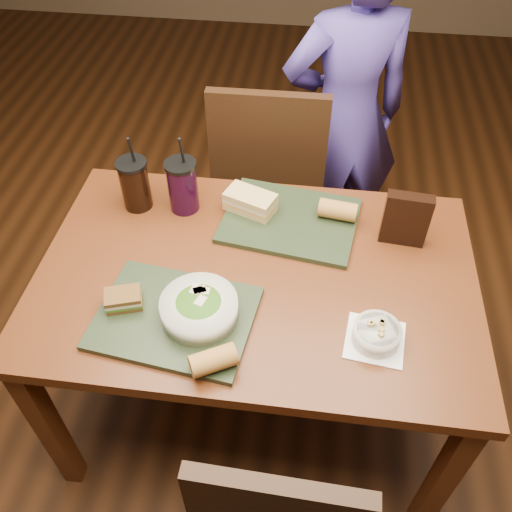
{
  "coord_description": "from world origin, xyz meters",
  "views": [
    {
      "loc": [
        0.14,
        -1.07,
        1.94
      ],
      "look_at": [
        0.0,
        0.0,
        0.82
      ],
      "focal_mm": 38.0,
      "sensor_mm": 36.0,
      "label": 1
    }
  ],
  "objects_px": {
    "soup_bowl": "(376,334)",
    "baguette_far": "(338,210)",
    "chip_bag": "(406,219)",
    "salad_bowl": "(199,308)",
    "tray_far": "(290,220)",
    "baguette_near": "(213,360)",
    "chair_far": "(270,179)",
    "diner": "(345,119)",
    "sandwich_near": "(124,299)",
    "dining_table": "(256,292)",
    "tray_near": "(175,318)",
    "cup_berry": "(183,186)",
    "sandwich_far": "(250,202)",
    "cup_cola": "(135,184)"
  },
  "relations": [
    {
      "from": "dining_table",
      "to": "diner",
      "type": "distance_m",
      "value": 0.94
    },
    {
      "from": "baguette_near",
      "to": "diner",
      "type": "bearing_deg",
      "value": 76.06
    },
    {
      "from": "tray_near",
      "to": "soup_bowl",
      "type": "height_order",
      "value": "soup_bowl"
    },
    {
      "from": "cup_cola",
      "to": "chip_bag",
      "type": "bearing_deg",
      "value": -3.98
    },
    {
      "from": "baguette_near",
      "to": "baguette_far",
      "type": "distance_m",
      "value": 0.67
    },
    {
      "from": "chair_far",
      "to": "diner",
      "type": "bearing_deg",
      "value": 36.2
    },
    {
      "from": "chair_far",
      "to": "cup_berry",
      "type": "height_order",
      "value": "cup_berry"
    },
    {
      "from": "chair_far",
      "to": "soup_bowl",
      "type": "xyz_separation_m",
      "value": [
        0.38,
        -0.89,
        0.22
      ]
    },
    {
      "from": "sandwich_far",
      "to": "baguette_near",
      "type": "height_order",
      "value": "sandwich_far"
    },
    {
      "from": "baguette_near",
      "to": "cup_berry",
      "type": "height_order",
      "value": "cup_berry"
    },
    {
      "from": "salad_bowl",
      "to": "soup_bowl",
      "type": "relative_size",
      "value": 1.23
    },
    {
      "from": "baguette_far",
      "to": "baguette_near",
      "type": "bearing_deg",
      "value": -115.81
    },
    {
      "from": "tray_far",
      "to": "baguette_near",
      "type": "distance_m",
      "value": 0.6
    },
    {
      "from": "diner",
      "to": "sandwich_near",
      "type": "xyz_separation_m",
      "value": [
        -0.59,
        -1.08,
        0.05
      ]
    },
    {
      "from": "tray_near",
      "to": "baguette_near",
      "type": "relative_size",
      "value": 3.59
    },
    {
      "from": "chair_far",
      "to": "tray_far",
      "type": "relative_size",
      "value": 2.39
    },
    {
      "from": "baguette_near",
      "to": "baguette_far",
      "type": "height_order",
      "value": "baguette_far"
    },
    {
      "from": "dining_table",
      "to": "sandwich_far",
      "type": "height_order",
      "value": "sandwich_far"
    },
    {
      "from": "cup_cola",
      "to": "chair_far",
      "type": "bearing_deg",
      "value": 48.18
    },
    {
      "from": "sandwich_near",
      "to": "baguette_near",
      "type": "bearing_deg",
      "value": -30.34
    },
    {
      "from": "soup_bowl",
      "to": "sandwich_near",
      "type": "bearing_deg",
      "value": 178.42
    },
    {
      "from": "soup_bowl",
      "to": "sandwich_near",
      "type": "height_order",
      "value": "sandwich_near"
    },
    {
      "from": "dining_table",
      "to": "chair_far",
      "type": "height_order",
      "value": "chair_far"
    },
    {
      "from": "tray_near",
      "to": "sandwich_near",
      "type": "bearing_deg",
      "value": 172.02
    },
    {
      "from": "cup_berry",
      "to": "baguette_near",
      "type": "bearing_deg",
      "value": -70.84
    },
    {
      "from": "diner",
      "to": "chip_bag",
      "type": "relative_size",
      "value": 8.19
    },
    {
      "from": "soup_bowl",
      "to": "cup_berry",
      "type": "bearing_deg",
      "value": 143.17
    },
    {
      "from": "tray_far",
      "to": "cup_cola",
      "type": "distance_m",
      "value": 0.52
    },
    {
      "from": "soup_bowl",
      "to": "baguette_far",
      "type": "height_order",
      "value": "baguette_far"
    },
    {
      "from": "dining_table",
      "to": "sandwich_near",
      "type": "distance_m",
      "value": 0.41
    },
    {
      "from": "dining_table",
      "to": "chair_far",
      "type": "relative_size",
      "value": 1.29
    },
    {
      "from": "cup_cola",
      "to": "sandwich_far",
      "type": "bearing_deg",
      "value": 0.98
    },
    {
      "from": "tray_near",
      "to": "salad_bowl",
      "type": "xyz_separation_m",
      "value": [
        0.07,
        0.01,
        0.04
      ]
    },
    {
      "from": "chip_bag",
      "to": "salad_bowl",
      "type": "bearing_deg",
      "value": -140.12
    },
    {
      "from": "chair_far",
      "to": "diner",
      "type": "distance_m",
      "value": 0.39
    },
    {
      "from": "dining_table",
      "to": "sandwich_near",
      "type": "bearing_deg",
      "value": -151.94
    },
    {
      "from": "baguette_near",
      "to": "cup_cola",
      "type": "distance_m",
      "value": 0.7
    },
    {
      "from": "diner",
      "to": "sandwich_near",
      "type": "bearing_deg",
      "value": 41.89
    },
    {
      "from": "cup_berry",
      "to": "tray_far",
      "type": "bearing_deg",
      "value": -4.86
    },
    {
      "from": "chair_far",
      "to": "baguette_far",
      "type": "height_order",
      "value": "chair_far"
    },
    {
      "from": "baguette_near",
      "to": "cup_cola",
      "type": "bearing_deg",
      "value": 121.51
    },
    {
      "from": "chip_bag",
      "to": "tray_near",
      "type": "bearing_deg",
      "value": -142.51
    },
    {
      "from": "baguette_near",
      "to": "chip_bag",
      "type": "xyz_separation_m",
      "value": [
        0.49,
        0.54,
        0.04
      ]
    },
    {
      "from": "dining_table",
      "to": "diner",
      "type": "height_order",
      "value": "diner"
    },
    {
      "from": "baguette_near",
      "to": "sandwich_far",
      "type": "bearing_deg",
      "value": 89.13
    },
    {
      "from": "tray_far",
      "to": "sandwich_far",
      "type": "relative_size",
      "value": 2.33
    },
    {
      "from": "chair_far",
      "to": "chip_bag",
      "type": "bearing_deg",
      "value": -47.07
    },
    {
      "from": "tray_far",
      "to": "cup_cola",
      "type": "xyz_separation_m",
      "value": [
        -0.51,
        0.02,
        0.08
      ]
    },
    {
      "from": "tray_far",
      "to": "chip_bag",
      "type": "height_order",
      "value": "chip_bag"
    },
    {
      "from": "tray_near",
      "to": "tray_far",
      "type": "height_order",
      "value": "same"
    }
  ]
}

